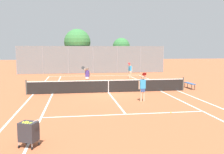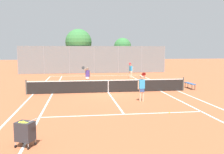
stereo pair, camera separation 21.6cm
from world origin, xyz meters
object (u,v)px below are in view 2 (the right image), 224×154
Objects in this scene: loose_tennis_ball_1 at (143,81)px; courtside_bench at (190,84)px; loose_tennis_ball_2 at (146,82)px; tennis_net at (108,86)px; player_far_left at (88,75)px; player_near_side at (142,87)px; loose_tennis_ball_0 at (77,88)px; loose_tennis_ball_3 at (169,113)px; tree_behind_left at (78,43)px; ball_cart at (25,131)px; player_far_right at (131,70)px; tree_behind_right at (123,47)px.

courtside_bench is (2.68, -4.80, 0.38)m from loose_tennis_ball_1.
courtside_bench reaches higher than loose_tennis_ball_2.
courtside_bench is (6.90, 0.83, -0.10)m from tennis_net.
player_far_left is at bearing -160.49° from loose_tennis_ball_1.
player_near_side reaches higher than loose_tennis_ball_0.
player_near_side reaches higher than loose_tennis_ball_3.
player_near_side is 1.00× the size of player_far_left.
loose_tennis_ball_1 is 13.69m from tree_behind_left.
ball_cart reaches higher than loose_tennis_ball_3.
ball_cart is 12.47m from loose_tennis_ball_0.
player_near_side reaches higher than courtside_bench.
player_near_side is at bearing -105.59° from loose_tennis_ball_1.
player_far_left is 26.88× the size of loose_tennis_ball_1.
player_far_right is (7.74, 18.87, 0.39)m from ball_cart.
player_far_right is (2.00, 12.35, 0.00)m from player_near_side.
player_far_right is at bearing 101.88° from loose_tennis_ball_2.
tennis_net is at bearing -44.80° from loose_tennis_ball_0.
loose_tennis_ball_0 and loose_tennis_ball_1 have the same top height.
player_near_side is at bearing -97.49° from tree_behind_right.
player_near_side is 7.13m from loose_tennis_ball_0.
tree_behind_right is at bearing 88.15° from loose_tennis_ball_1.
player_near_side is 1.00× the size of player_far_right.
tree_behind_right is (2.99, 22.73, 2.65)m from player_near_side.
loose_tennis_ball_0 is at bearing -91.04° from tree_behind_left.
loose_tennis_ball_2 is 14.36m from tree_behind_right.
ball_cart is at bearing -112.29° from player_far_right.
tennis_net is 2.43× the size of tree_behind_right.
loose_tennis_ball_3 is at bearing -121.88° from courtside_bench.
tennis_net is at bearing 67.91° from ball_cart.
tree_behind_right is at bearing 67.49° from loose_tennis_ball_0.
tree_behind_right is (0.44, 13.60, 3.54)m from loose_tennis_ball_1.
loose_tennis_ball_1 is at bearing 74.41° from player_near_side.
player_far_left is 1.00× the size of player_far_right.
loose_tennis_ball_1 is 14.06m from tree_behind_right.
loose_tennis_ball_1 is at bearing 19.51° from player_far_left.
tennis_net reaches higher than loose_tennis_ball_2.
loose_tennis_ball_1 is at bearing 62.11° from ball_cart.
player_far_left is 1.85m from loose_tennis_ball_0.
loose_tennis_ball_2 is at bearing -90.99° from tree_behind_right.
player_near_side is 21.15m from tree_behind_left.
player_near_side is at bearing -55.38° from loose_tennis_ball_0.
loose_tennis_ball_3 is (6.39, 3.49, -0.50)m from ball_cart.
tennis_net is 6.95m from courtside_bench.
ball_cart is 0.54× the size of player_near_side.
loose_tennis_ball_0 is 0.01× the size of tree_behind_left.
player_far_left is at bearing 161.25° from courtside_bench.
loose_tennis_ball_1 is (4.22, 5.63, -0.48)m from tennis_net.
player_near_side is at bearing -66.76° from player_far_left.
player_far_right is at bearing -54.99° from tree_behind_left.
tree_behind_left is (-6.30, 11.44, 4.11)m from loose_tennis_ball_1.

